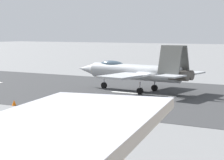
% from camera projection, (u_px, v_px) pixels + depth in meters
% --- Properties ---
extents(ground_plane, '(400.00, 400.00, 0.00)m').
position_uv_depth(ground_plane, '(144.00, 94.00, 47.79)').
color(ground_plane, slate).
extents(runway_strip, '(240.00, 26.00, 0.02)m').
position_uv_depth(runway_strip, '(144.00, 94.00, 47.78)').
color(runway_strip, '#363738').
rests_on(runway_strip, ground).
extents(fighter_jet, '(16.41, 13.19, 5.58)m').
position_uv_depth(fighter_jet, '(135.00, 71.00, 49.82)').
color(fighter_jet, '#A9ADB1').
rests_on(fighter_jet, ground).
extents(marker_cone_near, '(0.44, 0.44, 0.55)m').
position_uv_depth(marker_cone_near, '(144.00, 117.00, 33.63)').
color(marker_cone_near, orange).
rests_on(marker_cone_near, ground).
extents(marker_cone_mid, '(0.44, 0.44, 0.55)m').
position_uv_depth(marker_cone_mid, '(14.00, 103.00, 40.48)').
color(marker_cone_mid, orange).
rests_on(marker_cone_mid, ground).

